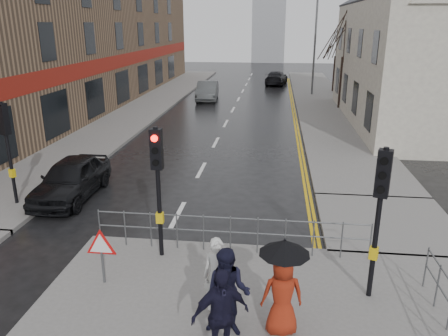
% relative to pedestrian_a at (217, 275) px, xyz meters
% --- Properties ---
extents(ground, '(120.00, 120.00, 0.00)m').
position_rel_pedestrian_a_xyz_m(ground, '(-1.94, 1.85, -0.95)').
color(ground, black).
rests_on(ground, ground).
extents(left_pavement, '(4.00, 44.00, 0.14)m').
position_rel_pedestrian_a_xyz_m(left_pavement, '(-8.44, 24.85, -0.88)').
color(left_pavement, '#605E5B').
rests_on(left_pavement, ground).
extents(right_pavement, '(4.00, 40.00, 0.14)m').
position_rel_pedestrian_a_xyz_m(right_pavement, '(4.56, 26.85, -0.88)').
color(right_pavement, '#605E5B').
rests_on(right_pavement, ground).
extents(pavement_bridge_right, '(4.00, 4.20, 0.14)m').
position_rel_pedestrian_a_xyz_m(pavement_bridge_right, '(4.56, 4.85, -0.88)').
color(pavement_bridge_right, '#605E5B').
rests_on(pavement_bridge_right, ground).
extents(building_left_terrace, '(8.00, 42.00, 10.00)m').
position_rel_pedestrian_a_xyz_m(building_left_terrace, '(-13.94, 23.85, 4.05)').
color(building_left_terrace, brown).
rests_on(building_left_terrace, ground).
extents(building_right_cream, '(9.00, 16.40, 10.10)m').
position_rel_pedestrian_a_xyz_m(building_right_cream, '(10.06, 19.85, 3.83)').
color(building_right_cream, beige).
rests_on(building_right_cream, ground).
extents(church_tower, '(5.00, 5.00, 18.00)m').
position_rel_pedestrian_a_xyz_m(church_tower, '(-0.44, 63.85, 8.05)').
color(church_tower, '#909398').
rests_on(church_tower, ground).
extents(traffic_signal_near_left, '(0.28, 0.27, 3.40)m').
position_rel_pedestrian_a_xyz_m(traffic_signal_near_left, '(-1.74, 2.05, 1.51)').
color(traffic_signal_near_left, black).
rests_on(traffic_signal_near_left, near_pavement).
extents(traffic_signal_near_right, '(0.34, 0.33, 3.40)m').
position_rel_pedestrian_a_xyz_m(traffic_signal_near_right, '(3.26, 0.85, 1.51)').
color(traffic_signal_near_right, black).
rests_on(traffic_signal_near_right, near_pavement).
extents(traffic_signal_far_left, '(0.34, 0.33, 3.40)m').
position_rel_pedestrian_a_xyz_m(traffic_signal_far_left, '(-7.43, 4.86, 1.51)').
color(traffic_signal_far_left, black).
rests_on(traffic_signal_far_left, left_pavement).
extents(guard_railing_front, '(7.14, 0.04, 1.00)m').
position_rel_pedestrian_a_xyz_m(guard_railing_front, '(0.01, 2.45, -0.09)').
color(guard_railing_front, '#595B5E').
rests_on(guard_railing_front, near_pavement).
extents(warning_sign, '(0.80, 0.07, 1.35)m').
position_rel_pedestrian_a_xyz_m(warning_sign, '(-2.74, 0.65, 0.09)').
color(warning_sign, '#595B5E').
rests_on(warning_sign, near_pavement).
extents(street_lamp, '(1.83, 0.25, 8.00)m').
position_rel_pedestrian_a_xyz_m(street_lamp, '(3.88, 29.85, 3.76)').
color(street_lamp, '#595B5E').
rests_on(street_lamp, right_pavement).
extents(tree_near, '(2.40, 2.40, 6.58)m').
position_rel_pedestrian_a_xyz_m(tree_near, '(5.56, 23.85, 4.19)').
color(tree_near, black).
rests_on(tree_near, right_pavement).
extents(tree_far, '(2.40, 2.40, 5.64)m').
position_rel_pedestrian_a_xyz_m(tree_far, '(6.06, 31.85, 3.47)').
color(tree_far, black).
rests_on(tree_far, right_pavement).
extents(pedestrian_a, '(0.64, 0.47, 1.62)m').
position_rel_pedestrian_a_xyz_m(pedestrian_a, '(0.00, 0.00, 0.00)').
color(pedestrian_a, silver).
rests_on(pedestrian_a, near_pavement).
extents(pedestrian_b, '(0.93, 0.76, 1.79)m').
position_rel_pedestrian_a_xyz_m(pedestrian_b, '(0.30, -0.73, 0.08)').
color(pedestrian_b, black).
rests_on(pedestrian_b, near_pavement).
extents(pedestrian_with_umbrella, '(0.96, 0.96, 1.99)m').
position_rel_pedestrian_a_xyz_m(pedestrian_with_umbrella, '(1.32, -0.58, 0.29)').
color(pedestrian_with_umbrella, maroon).
rests_on(pedestrian_with_umbrella, near_pavement).
extents(pedestrian_d, '(1.14, 0.90, 1.81)m').
position_rel_pedestrian_a_xyz_m(pedestrian_d, '(0.25, -1.43, 0.10)').
color(pedestrian_d, black).
rests_on(pedestrian_d, near_pavement).
extents(car_parked, '(1.69, 4.13, 1.40)m').
position_rel_pedestrian_a_xyz_m(car_parked, '(-5.94, 5.85, -0.25)').
color(car_parked, black).
rests_on(car_parked, ground).
extents(car_mid, '(1.88, 4.57, 1.47)m').
position_rel_pedestrian_a_xyz_m(car_mid, '(-4.37, 26.68, -0.21)').
color(car_mid, '#3F4243').
rests_on(car_mid, ground).
extents(car_far, '(2.42, 4.77, 1.33)m').
position_rel_pedestrian_a_xyz_m(car_far, '(1.04, 36.57, -0.28)').
color(car_far, black).
rests_on(car_far, ground).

